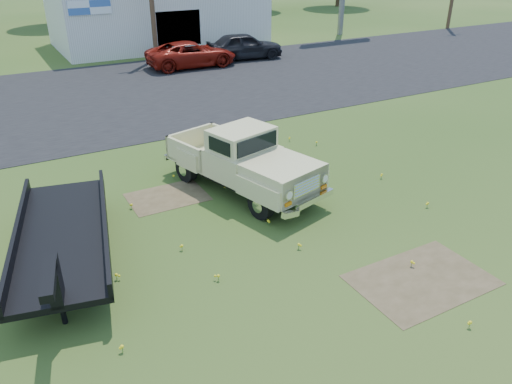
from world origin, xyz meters
TOP-DOWN VIEW (x-y plane):
  - ground at (0.00, 0.00)m, footprint 140.00×140.00m
  - asphalt_lot at (0.00, 15.00)m, footprint 90.00×14.00m
  - dirt_patch_a at (1.50, -3.00)m, footprint 3.00×2.00m
  - dirt_patch_b at (-2.00, 3.50)m, footprint 2.20×1.60m
  - commercial_building at (6.00, 26.99)m, footprint 14.20×8.20m
  - vintage_pickup_truck at (0.13, 2.89)m, footprint 3.40×5.68m
  - flatbed_trailer at (-5.14, 1.55)m, footprint 3.13×6.19m
  - red_pickup at (5.13, 18.89)m, footprint 5.30×2.50m
  - dark_sedan at (8.87, 19.31)m, footprint 4.97×2.50m

SIDE VIEW (x-z plane):
  - ground at x=0.00m, z-range 0.00..0.00m
  - asphalt_lot at x=0.00m, z-range -0.01..0.01m
  - dirt_patch_a at x=1.50m, z-range -0.01..0.01m
  - dirt_patch_b at x=-2.00m, z-range -0.01..0.01m
  - red_pickup at x=5.13m, z-range 0.00..1.46m
  - flatbed_trailer at x=-5.14m, z-range 0.00..1.61m
  - dark_sedan at x=8.87m, z-range 0.00..1.62m
  - vintage_pickup_truck at x=0.13m, z-range 0.00..1.93m
  - commercial_building at x=6.00m, z-range 0.03..4.18m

